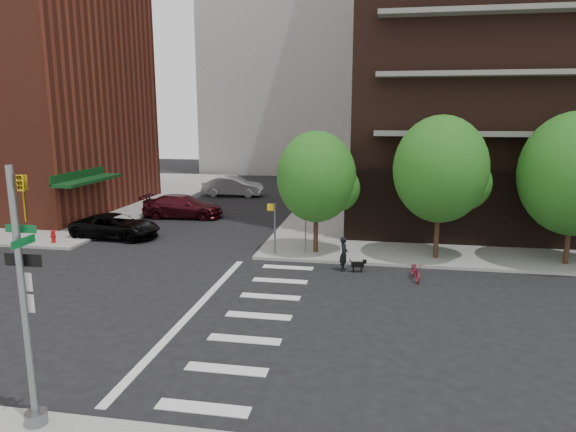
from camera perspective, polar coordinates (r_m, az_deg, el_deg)
name	(u,v)px	position (r m, az deg, el deg)	size (l,w,h in m)	color
ground	(180,310)	(19.78, -11.89, -10.24)	(120.00, 120.00, 0.00)	black
sidewalk_ne	(560,210)	(43.24, 28.02, 0.56)	(39.00, 33.00, 0.15)	gray
sidewalk_nw	(21,194)	(51.87, -27.57, 2.20)	(31.00, 33.00, 0.15)	gray
crosswalk	(238,314)	(19.10, -5.62, -10.83)	(3.85, 13.00, 0.01)	silver
tree_a	(316,177)	(25.87, 3.17, 4.36)	(4.00, 4.00, 5.90)	#301E11
tree_b	(440,169)	(25.79, 16.58, 5.00)	(4.50, 4.50, 6.65)	#301E11
tree_c	(575,174)	(27.13, 29.28, 4.10)	(5.00, 5.00, 6.80)	#301E11
traffic_signal	(27,320)	(12.97, -27.01, -10.28)	(0.90, 0.75, 6.00)	slate
pedestrian_signal	(281,221)	(25.93, -0.74, -0.52)	(2.18, 0.67, 2.60)	slate
fire_hydrant	(53,236)	(31.13, -24.64, -2.00)	(0.24, 0.24, 0.73)	#A50C0C
parked_car_black	(116,226)	(31.56, -18.59, -1.08)	(5.12, 2.36, 1.42)	black
parked_car_maroon	(183,206)	(36.48, -11.60, 1.07)	(5.56, 2.26, 1.61)	#430F17
parked_car_silver	(233,186)	(45.32, -6.13, 3.30)	(5.27, 1.84, 1.74)	#BABEC2
scooter	(416,271)	(23.27, 14.02, -5.91)	(0.56, 1.60, 0.84)	maroon
dog_walker	(344,254)	(23.91, 6.23, -4.21)	(0.38, 0.59, 1.61)	black
dog	(358,264)	(23.90, 7.84, -5.34)	(0.70, 0.27, 0.59)	black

